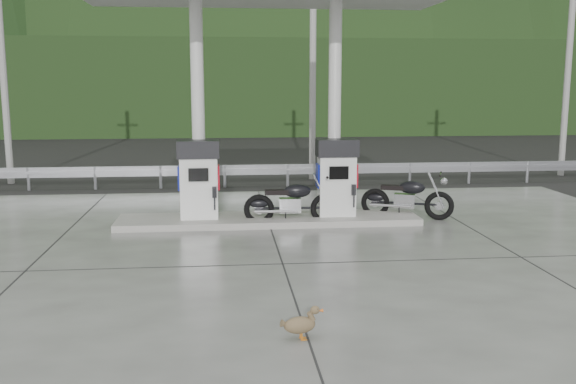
{
  "coord_description": "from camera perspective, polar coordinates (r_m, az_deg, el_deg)",
  "views": [
    {
      "loc": [
        -1.04,
        -12.16,
        3.23
      ],
      "look_at": [
        0.3,
        1.0,
        1.0
      ],
      "focal_mm": 40.0,
      "sensor_mm": 36.0,
      "label": 1
    }
  ],
  "objects": [
    {
      "name": "ground",
      "position": [
        12.62,
        -0.9,
        -5.26
      ],
      "size": [
        160.0,
        160.0,
        0.0
      ],
      "primitive_type": "plane",
      "color": "black",
      "rests_on": "ground"
    },
    {
      "name": "forecourt_apron",
      "position": [
        12.62,
        -0.9,
        -5.21
      ],
      "size": [
        18.0,
        14.0,
        0.02
      ],
      "primitive_type": "cube",
      "color": "#62625D",
      "rests_on": "ground"
    },
    {
      "name": "motorcycle_left",
      "position": [
        14.88,
        0.39,
        -0.93
      ],
      "size": [
        2.13,
        0.74,
        1.0
      ],
      "primitive_type": null,
      "rotation": [
        0.0,
        0.0,
        -0.04
      ],
      "color": "black",
      "rests_on": "forecourt_apron"
    },
    {
      "name": "motorcycle_right",
      "position": [
        15.76,
        10.53,
        -0.52
      ],
      "size": [
        2.17,
        1.38,
        0.98
      ],
      "primitive_type": null,
      "rotation": [
        0.0,
        0.0,
        -0.38
      ],
      "color": "black",
      "rests_on": "forecourt_apron"
    },
    {
      "name": "gas_pump_right",
      "position": [
        15.05,
        4.35,
        1.29
      ],
      "size": [
        0.95,
        0.55,
        1.8
      ],
      "primitive_type": null,
      "color": "white",
      "rests_on": "pump_island"
    },
    {
      "name": "gas_pump_left",
      "position": [
        14.82,
        -7.92,
        1.1
      ],
      "size": [
        0.95,
        0.55,
        1.8
      ],
      "primitive_type": null,
      "color": "white",
      "rests_on": "pump_island"
    },
    {
      "name": "utility_pole_b",
      "position": [
        21.88,
        2.22,
        11.58
      ],
      "size": [
        0.22,
        0.22,
        8.0
      ],
      "primitive_type": "cylinder",
      "color": "gray",
      "rests_on": "ground"
    },
    {
      "name": "duck",
      "position": [
        8.32,
        1.04,
        -11.78
      ],
      "size": [
        0.52,
        0.22,
        0.37
      ],
      "primitive_type": null,
      "rotation": [
        0.0,
        0.0,
        0.15
      ],
      "color": "brown",
      "rests_on": "forecourt_apron"
    },
    {
      "name": "guardrail",
      "position": [
        20.34,
        -2.84,
        2.44
      ],
      "size": [
        26.0,
        0.16,
        1.42
      ],
      "primitive_type": null,
      "color": "#919298",
      "rests_on": "ground"
    },
    {
      "name": "tree_band",
      "position": [
        42.17,
        -4.46,
        9.23
      ],
      "size": [
        80.0,
        6.0,
        6.0
      ],
      "primitive_type": "cube",
      "color": "black",
      "rests_on": "ground"
    },
    {
      "name": "canopy_column_left",
      "position": [
        15.08,
        -8.01,
        7.35
      ],
      "size": [
        0.3,
        0.3,
        5.0
      ],
      "primitive_type": "cylinder",
      "color": "white",
      "rests_on": "pump_island"
    },
    {
      "name": "utility_pole_c",
      "position": [
        24.79,
        23.67,
        10.56
      ],
      "size": [
        0.22,
        0.22,
        8.0
      ],
      "primitive_type": "cylinder",
      "color": "gray",
      "rests_on": "ground"
    },
    {
      "name": "pump_island",
      "position": [
        15.02,
        -1.72,
        -2.48
      ],
      "size": [
        7.0,
        1.4,
        0.15
      ],
      "primitive_type": "cube",
      "color": "gray",
      "rests_on": "forecourt_apron"
    },
    {
      "name": "road",
      "position": [
        23.9,
        -3.27,
        1.79
      ],
      "size": [
        60.0,
        7.0,
        0.01
      ],
      "primitive_type": "cube",
      "color": "black",
      "rests_on": "ground"
    },
    {
      "name": "utility_pole_a",
      "position": [
        22.76,
        -24.06,
        10.69
      ],
      "size": [
        0.22,
        0.22,
        8.0
      ],
      "primitive_type": "cylinder",
      "color": "gray",
      "rests_on": "ground"
    },
    {
      "name": "canopy_column_right",
      "position": [
        15.3,
        4.16,
        7.45
      ],
      "size": [
        0.3,
        0.3,
        5.0
      ],
      "primitive_type": "cylinder",
      "color": "white",
      "rests_on": "pump_island"
    },
    {
      "name": "forested_hills",
      "position": [
        72.24,
        -5.02,
        6.97
      ],
      "size": [
        100.0,
        40.0,
        140.0
      ],
      "primitive_type": null,
      "color": "black",
      "rests_on": "ground"
    }
  ]
}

